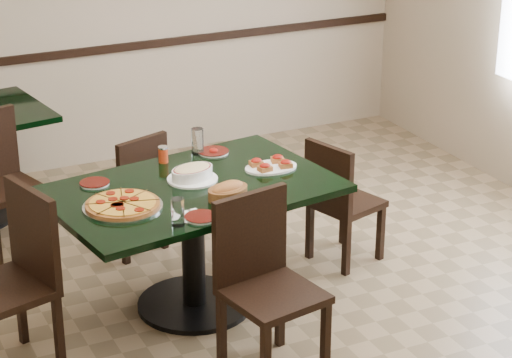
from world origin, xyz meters
name	(u,v)px	position (x,y,z in m)	size (l,w,h in m)	color
floor	(263,318)	(0.00, 0.00, 0.00)	(5.50, 5.50, 0.00)	#7A6446
room_shell	(287,30)	(1.02, 1.73, 1.17)	(5.50, 5.50, 5.50)	white
main_table	(192,217)	(-0.29, 0.30, 0.57)	(1.67, 1.20, 0.75)	black
chair_far	(134,188)	(-0.36, 1.12, 0.44)	(0.47, 0.47, 0.80)	black
chair_near	(263,275)	(-0.21, -0.42, 0.52)	(0.51, 0.51, 0.93)	black
chair_right	(339,197)	(0.73, 0.43, 0.44)	(0.47, 0.47, 0.80)	black
chair_left	(16,271)	(-1.32, 0.12, 0.54)	(0.56, 0.56, 0.96)	black
pepperoni_pizza	(123,205)	(-0.73, 0.19, 0.77)	(0.42, 0.42, 0.04)	silver
lasagna_casserole	(192,172)	(-0.26, 0.38, 0.80)	(0.29, 0.28, 0.09)	white
bread_basket	(228,191)	(-0.18, 0.06, 0.79)	(0.27, 0.22, 0.10)	brown
bruschetta_platter	(271,165)	(0.21, 0.34, 0.77)	(0.32, 0.23, 0.05)	white
side_plate_near	(201,217)	(-0.41, -0.12, 0.76)	(0.17, 0.17, 0.02)	white
side_plate_far_r	(213,152)	(0.02, 0.72, 0.76)	(0.18, 0.18, 0.03)	white
side_plate_far_l	(95,183)	(-0.77, 0.55, 0.76)	(0.17, 0.17, 0.02)	white
napkin_setting	(191,215)	(-0.44, -0.06, 0.75)	(0.15, 0.15, 0.01)	white
water_glass_a	(198,141)	(-0.07, 0.75, 0.83)	(0.07, 0.07, 0.16)	silver
water_glass_b	(178,212)	(-0.54, -0.14, 0.82)	(0.07, 0.07, 0.14)	silver
pepper_shaker	(163,154)	(-0.31, 0.70, 0.80)	(0.06, 0.06, 0.10)	red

